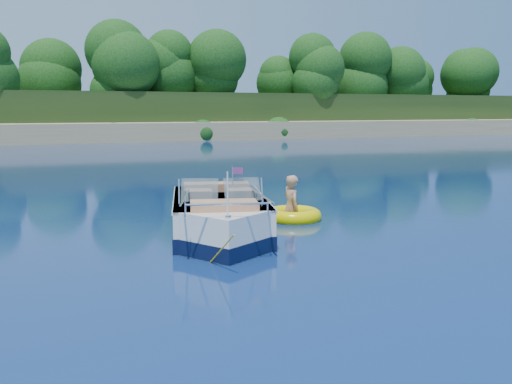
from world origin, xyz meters
The scene contains 6 objects.
ground centered at (0.00, 0.00, 0.00)m, with size 160.00×160.00×0.00m, color #0A1846.
shoreline centered at (0.00, 63.77, 0.98)m, with size 170.00×59.00×6.00m.
treeline centered at (0.04, 41.01, 5.55)m, with size 150.00×7.12×8.19m.
motorboat centered at (-1.29, 0.76, 0.34)m, with size 2.72×5.14×1.75m.
tow_tube centered at (0.87, 1.84, 0.09)m, with size 1.76×1.76×0.36m.
boy centered at (0.81, 1.85, 0.00)m, with size 0.58×0.38×1.58m, color tan.
Camera 1 is at (-4.91, -9.96, 2.56)m, focal length 40.00 mm.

